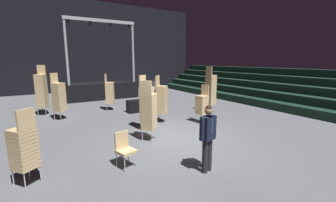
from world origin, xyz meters
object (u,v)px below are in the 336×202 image
chair_stack_rear_left (59,97)px  chair_stack_rear_centre (24,147)px  chair_stack_front_left (42,90)px  chair_stack_mid_left (110,92)px  stage_riser (100,89)px  man_with_tie (208,135)px  chair_stack_aisle_left (211,89)px  loose_chair_near_man (125,147)px  crew_worker_near_stage (156,88)px  chair_stack_mid_right (149,111)px  chair_stack_mid_centre (147,103)px  chair_stack_rear_right (202,104)px  equipment_road_case (136,106)px  chair_stack_front_right (162,99)px

chair_stack_rear_left → chair_stack_rear_centre: 5.95m
chair_stack_front_left → chair_stack_mid_left: (3.31, -0.70, -0.25)m
stage_riser → man_with_tie: (-0.58, -12.78, 0.29)m
chair_stack_aisle_left → loose_chair_near_man: size_ratio=2.62×
chair_stack_aisle_left → crew_worker_near_stage: bearing=-170.6°
chair_stack_mid_right → chair_stack_mid_centre: bearing=119.2°
chair_stack_front_left → chair_stack_rear_right: size_ratio=1.50×
chair_stack_rear_centre → equipment_road_case: (4.92, 5.37, -0.57)m
man_with_tie → chair_stack_rear_right: size_ratio=1.01×
chair_stack_front_right → chair_stack_rear_right: size_ratio=1.25×
chair_stack_mid_right → chair_stack_rear_centre: 3.84m
chair_stack_front_right → man_with_tie: bearing=32.0°
man_with_tie → chair_stack_rear_centre: size_ratio=0.96×
chair_stack_front_left → loose_chair_near_man: (1.64, -7.60, -0.75)m
chair_stack_aisle_left → crew_worker_near_stage: (-1.21, 4.07, -0.29)m
crew_worker_near_stage → chair_stack_mid_left: bearing=17.3°
chair_stack_rear_centre → crew_worker_near_stage: bearing=8.3°
chair_stack_rear_right → chair_stack_aisle_left: size_ratio=0.69×
chair_stack_front_left → chair_stack_rear_centre: size_ratio=1.43×
chair_stack_front_right → crew_worker_near_stage: chair_stack_front_right is taller
chair_stack_aisle_left → stage_riser: bearing=-159.8°
chair_stack_aisle_left → loose_chair_near_man: (-6.29, -3.68, -0.70)m
man_with_tie → chair_stack_mid_right: chair_stack_mid_right is taller
equipment_road_case → chair_stack_mid_right: bearing=-106.7°
man_with_tie → loose_chair_near_man: (-1.70, 1.34, -0.45)m
chair_stack_front_right → chair_stack_mid_left: 3.90m
chair_stack_front_right → crew_worker_near_stage: bearing=-157.8°
equipment_road_case → chair_stack_rear_centre: bearing=-132.5°
chair_stack_front_right → chair_stack_aisle_left: bearing=145.2°
chair_stack_aisle_left → loose_chair_near_man: chair_stack_aisle_left is taller
chair_stack_front_left → chair_stack_aisle_left: chair_stack_front_left is taller
chair_stack_rear_left → equipment_road_case: chair_stack_rear_left is taller
chair_stack_rear_right → chair_stack_mid_left: bearing=22.3°
chair_stack_mid_right → chair_stack_rear_left: size_ratio=0.96×
chair_stack_rear_right → chair_stack_front_left: bearing=40.0°
man_with_tie → chair_stack_mid_centre: bearing=-107.5°
equipment_road_case → stage_riser: bearing=94.2°
chair_stack_front_left → chair_stack_mid_right: chair_stack_front_left is taller
chair_stack_aisle_left → crew_worker_near_stage: 4.25m
chair_stack_rear_left → crew_worker_near_stage: bearing=155.5°
chair_stack_rear_left → crew_worker_near_stage: (6.06, 1.62, -0.16)m
chair_stack_rear_centre → chair_stack_mid_right: bearing=-19.7°
chair_stack_aisle_left → equipment_road_case: bearing=-126.2°
man_with_tie → equipment_road_case: (1.01, 7.02, -0.65)m
crew_worker_near_stage → chair_stack_rear_centre: bearing=49.0°
loose_chair_near_man → chair_stack_mid_right: bearing=-149.3°
chair_stack_front_right → chair_stack_aisle_left: size_ratio=0.86×
chair_stack_mid_left → loose_chair_near_man: size_ratio=2.17×
man_with_tie → crew_worker_near_stage: bearing=-124.9°
chair_stack_aisle_left → crew_worker_near_stage: size_ratio=1.47×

